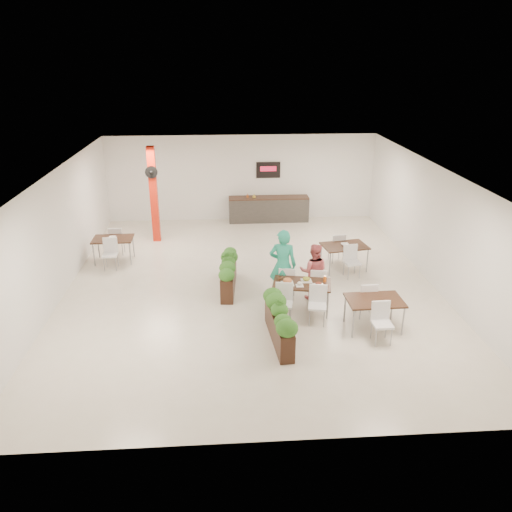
# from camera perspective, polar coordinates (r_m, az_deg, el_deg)

# --- Properties ---
(ground) EXTENTS (12.00, 12.00, 0.00)m
(ground) POSITION_cam_1_polar(r_m,az_deg,el_deg) (13.81, -0.54, -3.36)
(ground) COLOR beige
(ground) RESTS_ON ground
(room_shell) EXTENTS (10.10, 12.10, 3.22)m
(room_shell) POSITION_cam_1_polar(r_m,az_deg,el_deg) (13.07, -0.57, 4.61)
(room_shell) COLOR white
(room_shell) RESTS_ON ground
(red_column) EXTENTS (0.40, 0.41, 3.20)m
(red_column) POSITION_cam_1_polar(r_m,az_deg,el_deg) (16.94, -11.61, 6.99)
(red_column) COLOR red
(red_column) RESTS_ON ground
(service_counter) EXTENTS (3.00, 0.64, 2.20)m
(service_counter) POSITION_cam_1_polar(r_m,az_deg,el_deg) (18.98, 1.45, 5.45)
(service_counter) COLOR #2F2D2A
(service_counter) RESTS_ON ground
(main_table) EXTENTS (1.53, 1.83, 0.92)m
(main_table) POSITION_cam_1_polar(r_m,az_deg,el_deg) (12.28, 5.21, -3.57)
(main_table) COLOR black
(main_table) RESTS_ON ground
(diner_man) EXTENTS (0.77, 0.59, 1.91)m
(diner_man) POSITION_cam_1_polar(r_m,az_deg,el_deg) (12.68, 3.08, -1.06)
(diner_man) COLOR teal
(diner_man) RESTS_ON ground
(diner_woman) EXTENTS (0.83, 0.71, 1.51)m
(diner_woman) POSITION_cam_1_polar(r_m,az_deg,el_deg) (12.88, 6.59, -1.78)
(diner_woman) COLOR #D35E62
(diner_woman) RESTS_ON ground
(planter_left) EXTENTS (0.53, 2.07, 1.08)m
(planter_left) POSITION_cam_1_polar(r_m,az_deg,el_deg) (13.45, -3.15, -1.66)
(planter_left) COLOR black
(planter_left) RESTS_ON ground
(planter_right) EXTENTS (0.53, 1.98, 1.04)m
(planter_right) POSITION_cam_1_polar(r_m,az_deg,el_deg) (11.04, 2.67, -7.41)
(planter_right) COLOR black
(planter_right) RESTS_ON ground
(side_table_a) EXTENTS (1.20, 1.63, 0.92)m
(side_table_a) POSITION_cam_1_polar(r_m,az_deg,el_deg) (15.76, -16.01, 1.55)
(side_table_a) COLOR black
(side_table_a) RESTS_ON ground
(side_table_b) EXTENTS (1.40, 1.67, 0.92)m
(side_table_b) POSITION_cam_1_polar(r_m,az_deg,el_deg) (14.82, 10.07, 0.81)
(side_table_b) COLOR black
(side_table_b) RESTS_ON ground
(side_table_c) EXTENTS (1.29, 1.63, 0.92)m
(side_table_c) POSITION_cam_1_polar(r_m,az_deg,el_deg) (11.76, 13.37, -5.38)
(side_table_c) COLOR black
(side_table_c) RESTS_ON ground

